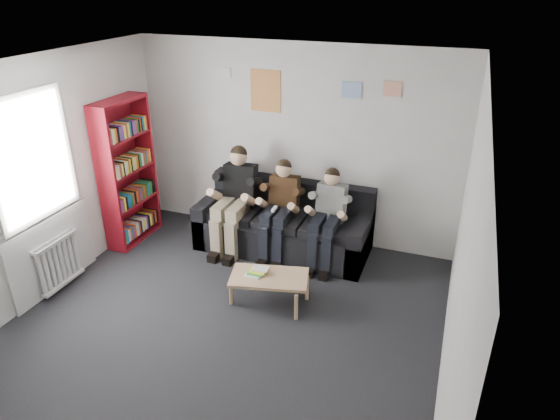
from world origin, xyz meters
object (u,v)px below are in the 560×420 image
person_middle (279,210)px  coffee_table (269,279)px  person_right (327,219)px  bookshelf (128,172)px  sofa (284,226)px  person_left (234,200)px

person_middle → coffee_table: bearing=-79.6°
person_right → person_middle: bearing=-177.2°
bookshelf → person_middle: size_ratio=1.54×
person_right → sofa: bearing=165.3°
sofa → coffee_table: bearing=-77.8°
person_middle → person_left: bearing=176.4°
person_left → person_middle: person_left is taller
person_left → person_right: (1.29, 0.01, -0.05)m
bookshelf → person_middle: (2.10, 0.28, -0.34)m
bookshelf → sofa: bearing=13.1°
coffee_table → person_left: bearing=131.0°
bookshelf → person_right: 2.78m
sofa → person_left: size_ratio=1.64×
person_left → bookshelf: bearing=-176.2°
person_left → person_right: size_ratio=1.11×
bookshelf → person_middle: bearing=7.8°
bookshelf → person_right: size_ratio=1.58×
sofa → person_right: bearing=-17.3°
coffee_table → person_middle: bearing=104.5°
coffee_table → bookshelf: bearing=161.7°
person_middle → person_right: person_middle is taller
sofa → coffee_table: 1.29m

